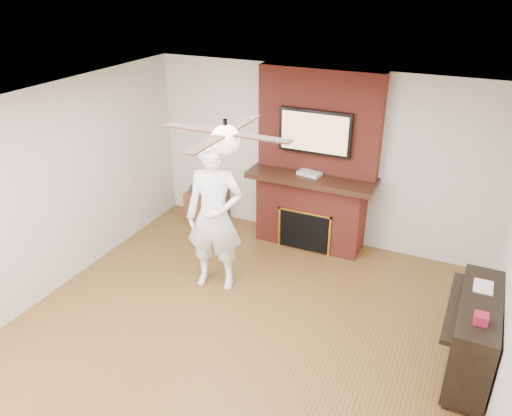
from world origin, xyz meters
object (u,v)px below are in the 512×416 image
at_px(fireplace, 313,179).
at_px(person, 215,216).
at_px(side_table, 207,204).
at_px(piano, 473,334).

height_order(fireplace, person, fireplace).
relative_size(person, side_table, 3.04).
xyz_separation_m(side_table, piano, (4.00, -1.77, 0.16)).
relative_size(fireplace, person, 1.31).
bearing_deg(side_table, piano, -25.49).
bearing_deg(side_table, fireplace, 0.64).
bearing_deg(person, fireplace, 50.91).
height_order(person, piano, person).
bearing_deg(piano, fireplace, 142.29).
height_order(fireplace, piano, fireplace).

